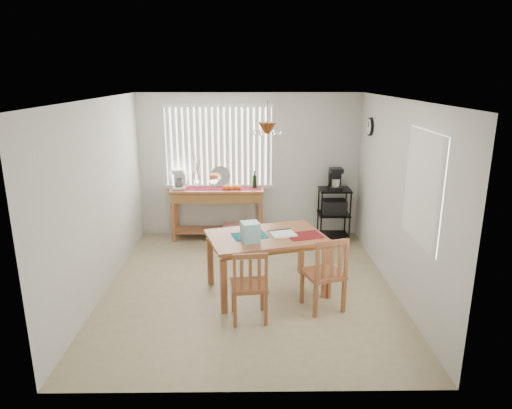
{
  "coord_description": "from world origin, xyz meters",
  "views": [
    {
      "loc": [
        0.02,
        -5.92,
        2.9
      ],
      "look_at": [
        0.1,
        0.55,
        1.05
      ],
      "focal_mm": 32.0,
      "sensor_mm": 36.0,
      "label": 1
    }
  ],
  "objects_px": {
    "wire_cart": "(334,209)",
    "cart_items": "(335,179)",
    "sideboard": "(218,201)",
    "chair_left": "(249,286)",
    "chair_right": "(325,274)",
    "dining_table": "(266,242)"
  },
  "relations": [
    {
      "from": "dining_table",
      "to": "chair_right",
      "type": "height_order",
      "value": "chair_right"
    },
    {
      "from": "wire_cart",
      "to": "cart_items",
      "type": "xyz_separation_m",
      "value": [
        0.0,
        0.01,
        0.55
      ]
    },
    {
      "from": "wire_cart",
      "to": "chair_right",
      "type": "distance_m",
      "value": 2.68
    },
    {
      "from": "wire_cart",
      "to": "dining_table",
      "type": "bearing_deg",
      "value": -121.78
    },
    {
      "from": "sideboard",
      "to": "chair_right",
      "type": "xyz_separation_m",
      "value": [
        1.52,
        -2.67,
        -0.21
      ]
    },
    {
      "from": "sideboard",
      "to": "wire_cart",
      "type": "xyz_separation_m",
      "value": [
        2.1,
        -0.05,
        -0.14
      ]
    },
    {
      "from": "sideboard",
      "to": "wire_cart",
      "type": "distance_m",
      "value": 2.1
    },
    {
      "from": "sideboard",
      "to": "cart_items",
      "type": "bearing_deg",
      "value": -1.02
    },
    {
      "from": "wire_cart",
      "to": "cart_items",
      "type": "height_order",
      "value": "cart_items"
    },
    {
      "from": "sideboard",
      "to": "chair_left",
      "type": "height_order",
      "value": "sideboard"
    },
    {
      "from": "cart_items",
      "to": "chair_left",
      "type": "distance_m",
      "value": 3.33
    },
    {
      "from": "sideboard",
      "to": "chair_left",
      "type": "xyz_separation_m",
      "value": [
        0.57,
        -2.93,
        -0.24
      ]
    },
    {
      "from": "wire_cart",
      "to": "chair_right",
      "type": "height_order",
      "value": "chair_right"
    },
    {
      "from": "wire_cart",
      "to": "chair_left",
      "type": "bearing_deg",
      "value": -117.9
    },
    {
      "from": "dining_table",
      "to": "chair_left",
      "type": "bearing_deg",
      "value": -106.19
    },
    {
      "from": "wire_cart",
      "to": "chair_left",
      "type": "height_order",
      "value": "wire_cart"
    },
    {
      "from": "sideboard",
      "to": "chair_right",
      "type": "bearing_deg",
      "value": -60.25
    },
    {
      "from": "wire_cart",
      "to": "cart_items",
      "type": "relative_size",
      "value": 2.43
    },
    {
      "from": "chair_right",
      "to": "wire_cart",
      "type": "bearing_deg",
      "value": 77.65
    },
    {
      "from": "dining_table",
      "to": "chair_left",
      "type": "distance_m",
      "value": 0.86
    },
    {
      "from": "cart_items",
      "to": "chair_left",
      "type": "xyz_separation_m",
      "value": [
        -1.52,
        -2.89,
        -0.66
      ]
    },
    {
      "from": "chair_left",
      "to": "chair_right",
      "type": "bearing_deg",
      "value": 15.39
    }
  ]
}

